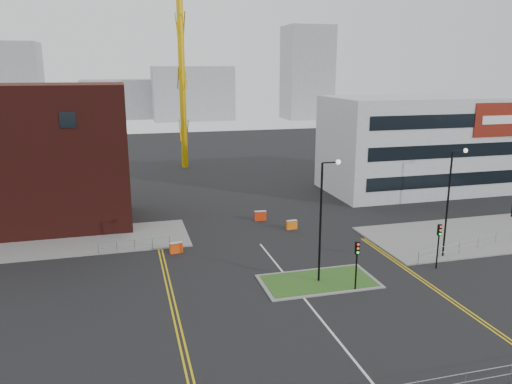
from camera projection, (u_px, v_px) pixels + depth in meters
ground at (338, 341)px, 29.08m from camera, size 200.00×200.00×0.00m
pavement_left at (31, 245)px, 44.65m from camera, size 28.00×8.00×0.12m
pavement_right at (490, 234)px, 47.73m from camera, size 24.00×10.00×0.12m
island_kerb at (319, 281)px, 37.07m from camera, size 8.60×4.60×0.08m
grass_island at (319, 281)px, 37.07m from camera, size 8.00×4.00×0.12m
brick_building at (0, 160)px, 47.89m from camera, size 24.20×10.07×14.24m
office_block at (424, 144)px, 64.15m from camera, size 25.00×12.20×12.00m
streetlamp_island at (324, 212)px, 35.83m from camera, size 1.46×0.36×9.18m
streetlamp_right_near at (451, 195)px, 40.73m from camera, size 1.46×0.36×9.18m
traffic_light_island at (357, 257)px, 35.07m from camera, size 0.28×0.33×3.65m
traffic_light_right at (439, 238)px, 38.96m from camera, size 0.28×0.33×3.65m
railing_left at (135, 244)px, 43.00m from camera, size 6.05×0.05×1.10m
railing_right at (496, 236)px, 44.83m from camera, size 19.05×5.05×1.10m
centre_line at (325, 324)px, 30.96m from camera, size 0.15×30.00×0.01m
yellow_left_a at (167, 287)px, 36.19m from camera, size 0.12×24.00×0.01m
yellow_left_b at (171, 287)px, 36.26m from camera, size 0.12×24.00×0.01m
yellow_right_a at (423, 282)px, 37.10m from camera, size 0.12×20.00×0.01m
yellow_right_b at (426, 281)px, 37.17m from camera, size 0.12×20.00×0.01m
skyline_a at (5, 86)px, 128.82m from camera, size 18.00×12.00×22.00m
skyline_b at (193, 93)px, 151.50m from camera, size 24.00×12.00×16.00m
skyline_c at (307, 73)px, 154.18m from camera, size 14.00×12.00×28.00m
skyline_d at (131, 99)px, 156.83m from camera, size 30.00×12.00×12.00m
barrier_left at (176, 247)px, 42.78m from camera, size 1.15×0.57×0.93m
barrier_mid at (260, 215)px, 51.93m from camera, size 1.22×0.49×1.00m
barrier_right at (292, 224)px, 49.11m from camera, size 1.10×0.46×0.90m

